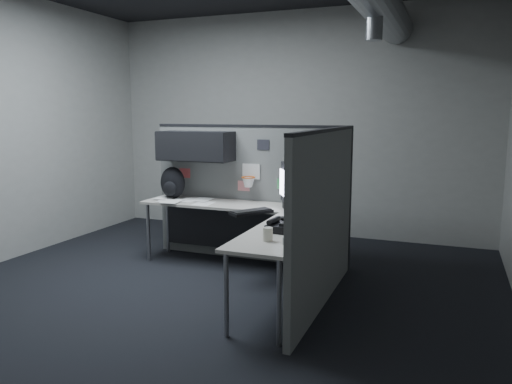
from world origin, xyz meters
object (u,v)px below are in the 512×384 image
at_px(desk, 249,221).
at_px(monitor, 305,186).
at_px(backpack, 172,183).
at_px(keyboard, 251,212).
at_px(phone, 280,227).

height_order(desk, monitor, monitor).
bearing_deg(desk, backpack, 163.74).
height_order(keyboard, backpack, backpack).
relative_size(desk, keyboard, 4.92).
xyz_separation_m(desk, backpack, (-1.14, 0.33, 0.31)).
relative_size(desk, monitor, 3.77).
bearing_deg(monitor, backpack, -169.89).
xyz_separation_m(monitor, backpack, (-1.71, 0.12, -0.07)).
bearing_deg(phone, desk, 142.86).
bearing_deg(keyboard, backpack, 148.21).
relative_size(phone, backpack, 0.66).
xyz_separation_m(desk, monitor, (0.57, 0.21, 0.38)).
distance_m(keyboard, phone, 0.82).
relative_size(monitor, phone, 2.40).
height_order(monitor, keyboard, monitor).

